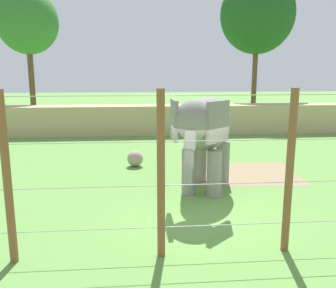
% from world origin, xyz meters
% --- Properties ---
extents(ground_plane, '(120.00, 120.00, 0.00)m').
position_xyz_m(ground_plane, '(0.00, 0.00, 0.00)').
color(ground_plane, '#609342').
extents(dirt_patch, '(4.95, 3.86, 0.01)m').
position_xyz_m(dirt_patch, '(2.26, 4.06, 0.00)').
color(dirt_patch, '#937F5B').
rests_on(dirt_patch, ground).
extents(embankment_wall, '(36.00, 1.80, 1.92)m').
position_xyz_m(embankment_wall, '(0.00, 13.81, 0.96)').
color(embankment_wall, tan).
rests_on(embankment_wall, ground).
extents(elephant, '(2.85, 4.22, 3.34)m').
position_xyz_m(elephant, '(0.42, 1.98, 2.21)').
color(elephant, gray).
rests_on(elephant, ground).
extents(enrichment_ball, '(0.70, 0.70, 0.70)m').
position_xyz_m(enrichment_ball, '(-2.02, 5.53, 0.35)').
color(enrichment_ball, gray).
rests_on(enrichment_ball, ground).
extents(cable_fence, '(10.39, 0.18, 3.83)m').
position_xyz_m(cable_fence, '(0.03, -2.45, 1.92)').
color(cable_fence, brown).
rests_on(cable_fence, ground).
extents(tree_far_left, '(6.24, 6.24, 12.08)m').
position_xyz_m(tree_far_left, '(8.38, 21.28, 8.77)').
color(tree_far_left, brown).
rests_on(tree_far_left, ground).
extents(tree_left_of_centre, '(4.61, 4.61, 10.21)m').
position_xyz_m(tree_left_of_centre, '(-10.06, 19.43, 7.73)').
color(tree_left_of_centre, brown).
rests_on(tree_left_of_centre, ground).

